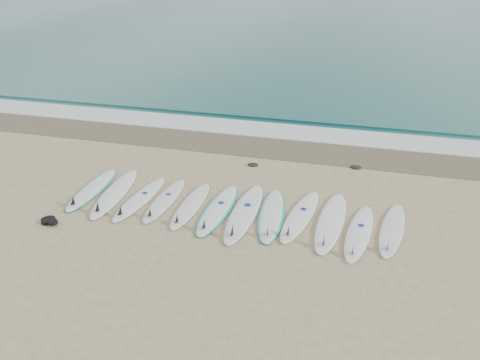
% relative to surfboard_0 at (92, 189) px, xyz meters
% --- Properties ---
extents(ground, '(120.00, 120.00, 0.00)m').
position_rel_surfboard_0_xyz_m(ground, '(3.71, -0.13, -0.05)').
color(ground, tan).
extents(ocean, '(120.00, 55.00, 0.03)m').
position_rel_surfboard_0_xyz_m(ocean, '(3.71, 32.37, -0.03)').
color(ocean, '#20605D').
rests_on(ocean, ground).
extents(wet_sand_band, '(120.00, 1.80, 0.01)m').
position_rel_surfboard_0_xyz_m(wet_sand_band, '(3.71, 3.97, -0.04)').
color(wet_sand_band, brown).
rests_on(wet_sand_band, ground).
extents(foam_band, '(120.00, 1.40, 0.04)m').
position_rel_surfboard_0_xyz_m(foam_band, '(3.71, 5.37, -0.03)').
color(foam_band, silver).
rests_on(foam_band, ground).
extents(wave_crest, '(120.00, 1.00, 0.10)m').
position_rel_surfboard_0_xyz_m(wave_crest, '(3.71, 6.87, 0.00)').
color(wave_crest, '#20605D').
rests_on(wave_crest, ground).
extents(surfboard_0, '(0.64, 2.43, 0.31)m').
position_rel_surfboard_0_xyz_m(surfboard_0, '(0.00, 0.00, 0.00)').
color(surfboard_0, white).
rests_on(surfboard_0, ground).
extents(surfboard_1, '(0.79, 2.70, 0.34)m').
position_rel_surfboard_0_xyz_m(surfboard_1, '(0.67, -0.09, 0.01)').
color(surfboard_1, white).
rests_on(surfboard_1, ground).
extents(surfboard_2, '(0.70, 2.41, 0.30)m').
position_rel_surfboard_0_xyz_m(surfboard_2, '(1.40, -0.19, 0.01)').
color(surfboard_2, white).
rests_on(surfboard_2, ground).
extents(surfboard_3, '(0.52, 2.31, 0.29)m').
position_rel_surfboard_0_xyz_m(surfboard_3, '(2.02, -0.09, 0.01)').
color(surfboard_3, white).
rests_on(surfboard_3, ground).
extents(surfboard_4, '(0.53, 2.34, 0.30)m').
position_rel_surfboard_0_xyz_m(surfboard_4, '(2.72, -0.18, 0.01)').
color(surfboard_4, white).
rests_on(surfboard_4, ground).
extents(surfboard_5, '(0.70, 2.52, 0.32)m').
position_rel_surfboard_0_xyz_m(surfboard_5, '(3.40, -0.18, 0.00)').
color(surfboard_5, white).
rests_on(surfboard_5, ground).
extents(surfboard_6, '(0.62, 2.83, 0.36)m').
position_rel_surfboard_0_xyz_m(surfboard_6, '(4.05, -0.22, 0.02)').
color(surfboard_6, white).
rests_on(surfboard_6, ground).
extents(surfboard_7, '(0.82, 2.51, 0.31)m').
position_rel_surfboard_0_xyz_m(surfboard_7, '(4.68, -0.11, 0.00)').
color(surfboard_7, white).
rests_on(surfboard_7, ground).
extents(surfboard_8, '(0.91, 2.56, 0.32)m').
position_rel_surfboard_0_xyz_m(surfboard_8, '(5.32, -0.02, 0.01)').
color(surfboard_8, white).
rests_on(surfboard_8, ground).
extents(surfboard_9, '(0.78, 2.78, 0.35)m').
position_rel_surfboard_0_xyz_m(surfboard_9, '(6.03, -0.11, 0.02)').
color(surfboard_9, white).
rests_on(surfboard_9, ground).
extents(surfboard_10, '(0.80, 2.46, 0.31)m').
position_rel_surfboard_0_xyz_m(surfboard_10, '(6.66, -0.39, 0.01)').
color(surfboard_10, white).
rests_on(surfboard_10, ground).
extents(surfboard_11, '(0.83, 2.39, 0.30)m').
position_rel_surfboard_0_xyz_m(surfboard_11, '(7.36, -0.09, 0.01)').
color(surfboard_11, white).
rests_on(surfboard_11, ground).
extents(seaweed_near, '(0.31, 0.24, 0.06)m').
position_rel_surfboard_0_xyz_m(seaweed_near, '(3.64, 2.53, -0.02)').
color(seaweed_near, black).
rests_on(seaweed_near, ground).
extents(seaweed_far, '(0.32, 0.25, 0.06)m').
position_rel_surfboard_0_xyz_m(seaweed_far, '(6.48, 3.08, -0.01)').
color(seaweed_far, black).
rests_on(seaweed_far, ground).
extents(leash_coil, '(0.46, 0.36, 0.11)m').
position_rel_surfboard_0_xyz_m(leash_coil, '(-0.12, -1.60, 0.00)').
color(leash_coil, black).
rests_on(leash_coil, ground).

